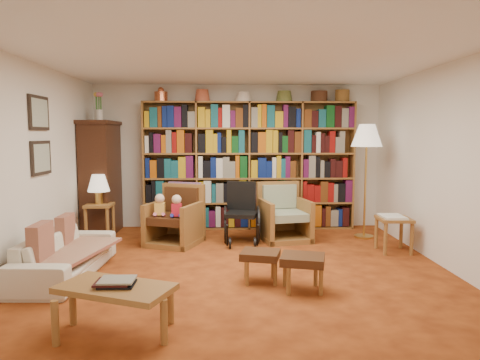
{
  "coord_description": "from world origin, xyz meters",
  "views": [
    {
      "loc": [
        -0.16,
        -5.05,
        1.63
      ],
      "look_at": [
        -0.0,
        0.6,
        1.03
      ],
      "focal_mm": 32.0,
      "sensor_mm": 36.0,
      "label": 1
    }
  ],
  "objects_px": {
    "sofa": "(66,255)",
    "coffee_table": "(115,292)",
    "wheelchair": "(242,215)",
    "footstool_a": "(260,257)",
    "side_table_lamp": "(100,214)",
    "armchair_sage": "(284,217)",
    "footstool_b": "(303,262)",
    "armchair_leather": "(175,219)",
    "side_table_papers": "(394,223)",
    "floor_lamp": "(367,140)"
  },
  "relations": [
    {
      "from": "sofa",
      "to": "coffee_table",
      "type": "xyz_separation_m",
      "value": [
        0.97,
        -1.51,
        0.11
      ]
    },
    {
      "from": "wheelchair",
      "to": "footstool_a",
      "type": "distance_m",
      "value": 1.79
    },
    {
      "from": "sofa",
      "to": "side_table_lamp",
      "type": "relative_size",
      "value": 2.93
    },
    {
      "from": "armchair_sage",
      "to": "side_table_lamp",
      "type": "bearing_deg",
      "value": -178.87
    },
    {
      "from": "sofa",
      "to": "footstool_b",
      "type": "height_order",
      "value": "sofa"
    },
    {
      "from": "side_table_lamp",
      "to": "armchair_leather",
      "type": "relative_size",
      "value": 0.6
    },
    {
      "from": "side_table_lamp",
      "to": "side_table_papers",
      "type": "relative_size",
      "value": 1.12
    },
    {
      "from": "wheelchair",
      "to": "floor_lamp",
      "type": "height_order",
      "value": "floor_lamp"
    },
    {
      "from": "wheelchair",
      "to": "footstool_a",
      "type": "bearing_deg",
      "value": -85.1
    },
    {
      "from": "footstool_b",
      "to": "coffee_table",
      "type": "xyz_separation_m",
      "value": [
        -1.7,
        -0.94,
        0.05
      ]
    },
    {
      "from": "sofa",
      "to": "armchair_sage",
      "type": "bearing_deg",
      "value": -56.21
    },
    {
      "from": "armchair_leather",
      "to": "footstool_b",
      "type": "xyz_separation_m",
      "value": [
        1.59,
        -2.06,
        -0.06
      ]
    },
    {
      "from": "side_table_lamp",
      "to": "side_table_papers",
      "type": "xyz_separation_m",
      "value": [
        4.3,
        -0.76,
        -0.02
      ]
    },
    {
      "from": "footstool_b",
      "to": "footstool_a",
      "type": "bearing_deg",
      "value": 146.72
    },
    {
      "from": "floor_lamp",
      "to": "coffee_table",
      "type": "height_order",
      "value": "floor_lamp"
    },
    {
      "from": "side_table_lamp",
      "to": "armchair_leather",
      "type": "bearing_deg",
      "value": -7.95
    },
    {
      "from": "footstool_a",
      "to": "floor_lamp",
      "type": "bearing_deg",
      "value": 48.3
    },
    {
      "from": "floor_lamp",
      "to": "footstool_a",
      "type": "xyz_separation_m",
      "value": [
        -1.81,
        -2.03,
        -1.27
      ]
    },
    {
      "from": "armchair_leather",
      "to": "footstool_b",
      "type": "relative_size",
      "value": 1.82
    },
    {
      "from": "floor_lamp",
      "to": "coffee_table",
      "type": "relative_size",
      "value": 1.74
    },
    {
      "from": "armchair_leather",
      "to": "armchair_sage",
      "type": "bearing_deg",
      "value": 7.48
    },
    {
      "from": "sofa",
      "to": "coffee_table",
      "type": "distance_m",
      "value": 1.8
    },
    {
      "from": "side_table_lamp",
      "to": "footstool_a",
      "type": "distance_m",
      "value": 3.05
    },
    {
      "from": "footstool_b",
      "to": "coffee_table",
      "type": "distance_m",
      "value": 1.94
    },
    {
      "from": "armchair_sage",
      "to": "floor_lamp",
      "type": "xyz_separation_m",
      "value": [
        1.29,
        0.03,
        1.21
      ]
    },
    {
      "from": "side_table_papers",
      "to": "coffee_table",
      "type": "xyz_separation_m",
      "value": [
        -3.23,
        -2.41,
        -0.05
      ]
    },
    {
      "from": "side_table_lamp",
      "to": "wheelchair",
      "type": "distance_m",
      "value": 2.2
    },
    {
      "from": "wheelchair",
      "to": "side_table_papers",
      "type": "xyz_separation_m",
      "value": [
        2.11,
        -0.6,
        -0.02
      ]
    },
    {
      "from": "side_table_lamp",
      "to": "coffee_table",
      "type": "xyz_separation_m",
      "value": [
        1.07,
        -3.17,
        -0.07
      ]
    },
    {
      "from": "armchair_leather",
      "to": "footstool_b",
      "type": "bearing_deg",
      "value": -52.33
    },
    {
      "from": "sofa",
      "to": "side_table_papers",
      "type": "xyz_separation_m",
      "value": [
        4.2,
        0.89,
        0.16
      ]
    },
    {
      "from": "sofa",
      "to": "wheelchair",
      "type": "distance_m",
      "value": 2.58
    },
    {
      "from": "sofa",
      "to": "floor_lamp",
      "type": "xyz_separation_m",
      "value": [
        4.06,
        1.74,
        1.31
      ]
    },
    {
      "from": "sofa",
      "to": "footstool_b",
      "type": "xyz_separation_m",
      "value": [
        2.67,
        -0.57,
        0.06
      ]
    },
    {
      "from": "side_table_papers",
      "to": "footstool_a",
      "type": "distance_m",
      "value": 2.29
    },
    {
      "from": "armchair_sage",
      "to": "footstool_a",
      "type": "xyz_separation_m",
      "value": [
        -0.52,
        -2.0,
        -0.05
      ]
    },
    {
      "from": "coffee_table",
      "to": "footstool_b",
      "type": "bearing_deg",
      "value": 29.06
    },
    {
      "from": "wheelchair",
      "to": "side_table_lamp",
      "type": "bearing_deg",
      "value": 175.78
    },
    {
      "from": "armchair_sage",
      "to": "footstool_a",
      "type": "relative_size",
      "value": 1.84
    },
    {
      "from": "coffee_table",
      "to": "wheelchair",
      "type": "bearing_deg",
      "value": 69.52
    },
    {
      "from": "armchair_leather",
      "to": "footstool_a",
      "type": "relative_size",
      "value": 1.98
    },
    {
      "from": "side_table_lamp",
      "to": "armchair_sage",
      "type": "bearing_deg",
      "value": 1.13
    },
    {
      "from": "side_table_papers",
      "to": "footstool_b",
      "type": "xyz_separation_m",
      "value": [
        -1.53,
        -1.46,
        -0.09
      ]
    },
    {
      "from": "footstool_b",
      "to": "armchair_sage",
      "type": "bearing_deg",
      "value": 87.62
    },
    {
      "from": "armchair_leather",
      "to": "footstool_a",
      "type": "xyz_separation_m",
      "value": [
        1.16,
        -1.78,
        -0.08
      ]
    },
    {
      "from": "armchair_leather",
      "to": "armchair_sage",
      "type": "relative_size",
      "value": 1.08
    },
    {
      "from": "sofa",
      "to": "wheelchair",
      "type": "relative_size",
      "value": 1.82
    },
    {
      "from": "footstool_a",
      "to": "wheelchair",
      "type": "bearing_deg",
      "value": 94.9
    },
    {
      "from": "armchair_leather",
      "to": "side_table_papers",
      "type": "distance_m",
      "value": 3.18
    },
    {
      "from": "sofa",
      "to": "armchair_leather",
      "type": "xyz_separation_m",
      "value": [
        1.08,
        1.49,
        0.12
      ]
    }
  ]
}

